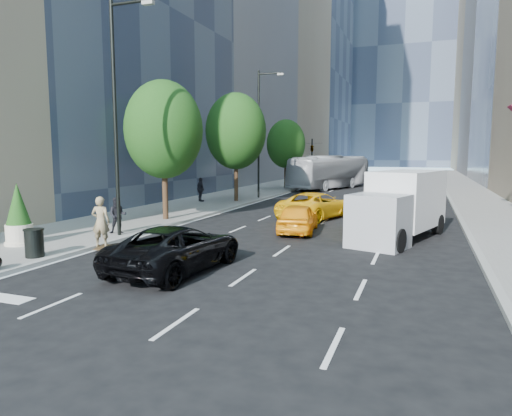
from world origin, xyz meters
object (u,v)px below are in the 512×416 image
at_px(black_sedan_mercedes, 377,224).
at_px(trash_can, 34,244).
at_px(skateboarder, 101,225).
at_px(planter_shrub, 18,215).
at_px(box_truck, 400,205).
at_px(city_bus, 330,172).
at_px(black_sedan_lincoln, 177,248).

xyz_separation_m(black_sedan_mercedes, trash_can, (-10.75, -8.57, -0.01)).
xyz_separation_m(skateboarder, trash_can, (-1.00, -2.27, -0.36)).
bearing_deg(planter_shrub, trash_can, -32.67).
relative_size(black_sedan_mercedes, box_truck, 0.66).
bearing_deg(planter_shrub, box_truck, 27.26).
height_order(black_sedan_mercedes, city_bus, city_bus).
xyz_separation_m(black_sedan_lincoln, city_bus, (-1.89, 34.75, 0.99)).
bearing_deg(city_bus, box_truck, -54.38).
bearing_deg(black_sedan_mercedes, box_truck, 174.96).
relative_size(black_sedan_mercedes, planter_shrub, 1.78).
bearing_deg(city_bus, skateboarder, -75.77).
xyz_separation_m(box_truck, planter_shrub, (-13.96, -7.20, -0.19)).
height_order(box_truck, trash_can, box_truck).
height_order(black_sedan_lincoln, planter_shrub, planter_shrub).
relative_size(city_bus, planter_shrub, 5.07).
bearing_deg(planter_shrub, skateboarder, 13.86).
distance_m(skateboarder, trash_can, 2.51).
distance_m(black_sedan_lincoln, black_sedan_mercedes, 9.66).
bearing_deg(planter_shrub, black_sedan_mercedes, 28.60).
height_order(skateboarder, trash_can, skateboarder).
bearing_deg(box_truck, black_sedan_mercedes, -157.02).
relative_size(city_bus, trash_can, 13.12).
distance_m(city_bus, box_truck, 27.96).
relative_size(black_sedan_lincoln, black_sedan_mercedes, 1.21).
relative_size(black_sedan_mercedes, city_bus, 0.35).
bearing_deg(skateboarder, box_truck, -163.84).
height_order(city_bus, planter_shrub, city_bus).
distance_m(black_sedan_mercedes, trash_can, 13.75).
distance_m(black_sedan_mercedes, planter_shrub, 14.86).
bearing_deg(trash_can, black_sedan_lincoln, 6.53).
xyz_separation_m(skateboarder, black_sedan_lincoln, (4.29, -1.67, -0.25)).
bearing_deg(skateboarder, planter_shrub, -0.85).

